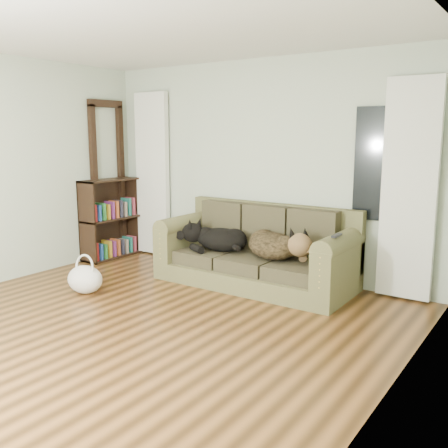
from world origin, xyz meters
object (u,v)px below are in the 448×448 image
Objects in this scene: dog_black_lab at (218,239)px; tote_bag at (85,279)px; bookshelf at (111,222)px; sofa at (254,246)px; dog_shepherd at (275,246)px.

dog_black_lab reaches higher than tote_bag.
bookshelf is at bearing 126.88° from tote_bag.
sofa is at bearing 5.55° from dog_black_lab.
dog_shepherd is at bearing -3.31° from sofa.
dog_black_lab is at bearing -175.37° from sofa.
sofa is 1.91m from tote_bag.
dog_shepherd reaches higher than tote_bag.
dog_black_lab is 1.86m from bookshelf.
dog_black_lab is at bearing 55.43° from tote_bag.
sofa is 3.45× the size of dog_black_lab.
dog_black_lab is 0.75m from dog_shepherd.
tote_bag is at bearing -45.70° from bookshelf.
dog_shepherd is 1.70× the size of tote_bag.
dog_shepherd reaches higher than dog_black_lab.
sofa is 2.34m from bookshelf.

